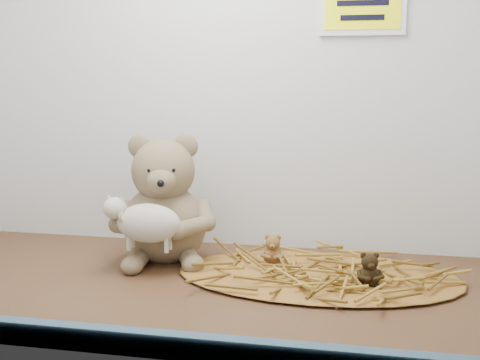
% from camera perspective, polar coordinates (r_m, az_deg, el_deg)
% --- Properties ---
extents(alcove_shell, '(1.20, 0.60, 0.90)m').
position_cam_1_polar(alcove_shell, '(1.19, -3.54, 12.37)').
color(alcove_shell, '#3F2615').
rests_on(alcove_shell, ground).
extents(front_rail, '(1.19, 0.02, 0.04)m').
position_cam_1_polar(front_rail, '(0.91, -9.50, -14.91)').
color(front_rail, '#3B5B70').
rests_on(front_rail, shelf_floor).
extents(straw_bed, '(0.57, 0.33, 0.01)m').
position_cam_1_polar(straw_bed, '(1.22, 7.41, -8.95)').
color(straw_bed, brown).
rests_on(straw_bed, shelf_floor).
extents(main_teddy, '(0.28, 0.28, 0.28)m').
position_cam_1_polar(main_teddy, '(1.31, -7.23, -1.69)').
color(main_teddy, '#8D7B57').
rests_on(main_teddy, shelf_floor).
extents(toy_lamb, '(0.17, 0.10, 0.11)m').
position_cam_1_polar(toy_lamb, '(1.22, -8.65, -4.07)').
color(toy_lamb, beige).
rests_on(toy_lamb, main_teddy).
extents(mini_teddy_tan, '(0.05, 0.06, 0.06)m').
position_cam_1_polar(mini_teddy_tan, '(1.27, 3.13, -6.46)').
color(mini_teddy_tan, brown).
rests_on(mini_teddy_tan, straw_bed).
extents(mini_teddy_brown, '(0.06, 0.06, 0.06)m').
position_cam_1_polar(mini_teddy_brown, '(1.16, 12.16, -8.14)').
color(mini_teddy_brown, black).
rests_on(mini_teddy_brown, straw_bed).
extents(wall_sign, '(0.16, 0.01, 0.11)m').
position_cam_1_polar(wall_sign, '(1.36, 11.56, 16.10)').
color(wall_sign, '#FFFD0D').
rests_on(wall_sign, back_wall).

